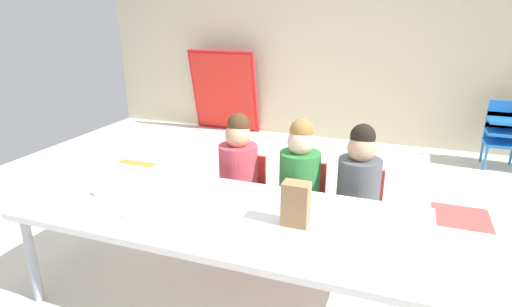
% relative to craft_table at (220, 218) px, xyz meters
% --- Properties ---
extents(ground_plane, '(6.23, 5.50, 0.02)m').
position_rel_craft_table_xyz_m(ground_plane, '(0.01, 0.65, -0.53)').
color(ground_plane, silver).
extents(back_wall, '(6.23, 0.10, 2.64)m').
position_rel_craft_table_xyz_m(back_wall, '(0.01, 3.41, 0.80)').
color(back_wall, beige).
rests_on(back_wall, ground_plane).
extents(craft_table, '(2.11, 0.83, 0.56)m').
position_rel_craft_table_xyz_m(craft_table, '(0.00, 0.00, 0.00)').
color(craft_table, white).
rests_on(craft_table, ground_plane).
extents(seated_child_near_camera, '(0.32, 0.31, 0.92)m').
position_rel_craft_table_xyz_m(seated_child_near_camera, '(-0.16, 0.64, 0.04)').
color(seated_child_near_camera, red).
rests_on(seated_child_near_camera, ground_plane).
extents(seated_child_middle_seat, '(0.32, 0.31, 0.92)m').
position_rel_craft_table_xyz_m(seated_child_middle_seat, '(0.26, 0.64, 0.04)').
color(seated_child_middle_seat, red).
rests_on(seated_child_middle_seat, ground_plane).
extents(seated_child_far_right, '(0.32, 0.32, 0.92)m').
position_rel_craft_table_xyz_m(seated_child_far_right, '(0.63, 0.64, 0.04)').
color(seated_child_far_right, red).
rests_on(seated_child_far_right, ground_plane).
extents(kid_chair_blue_stack, '(0.32, 0.30, 0.68)m').
position_rel_craft_table_xyz_m(kid_chair_blue_stack, '(1.82, 2.95, -0.12)').
color(kid_chair_blue_stack, blue).
rests_on(kid_chair_blue_stack, ground_plane).
extents(folded_activity_table, '(0.90, 0.29, 1.09)m').
position_rel_craft_table_xyz_m(folded_activity_table, '(-1.42, 3.21, 0.02)').
color(folded_activity_table, red).
rests_on(folded_activity_table, ground_plane).
extents(paper_bag_brown, '(0.13, 0.09, 0.22)m').
position_rel_craft_table_xyz_m(paper_bag_brown, '(0.40, -0.00, 0.15)').
color(paper_bag_brown, '#9E754C').
rests_on(paper_bag_brown, craft_table).
extents(paper_plate_near_edge, '(0.18, 0.18, 0.01)m').
position_rel_craft_table_xyz_m(paper_plate_near_edge, '(-0.72, -0.04, 0.04)').
color(paper_plate_near_edge, white).
rests_on(paper_plate_near_edge, craft_table).
extents(paper_plate_center_table, '(0.18, 0.18, 0.01)m').
position_rel_craft_table_xyz_m(paper_plate_center_table, '(-0.37, -0.17, 0.04)').
color(paper_plate_center_table, white).
rests_on(paper_plate_center_table, craft_table).
extents(donut_powdered_on_plate, '(0.10, 0.10, 0.03)m').
position_rel_craft_table_xyz_m(donut_powdered_on_plate, '(-0.72, -0.04, 0.06)').
color(donut_powdered_on_plate, white).
rests_on(donut_powdered_on_plate, craft_table).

